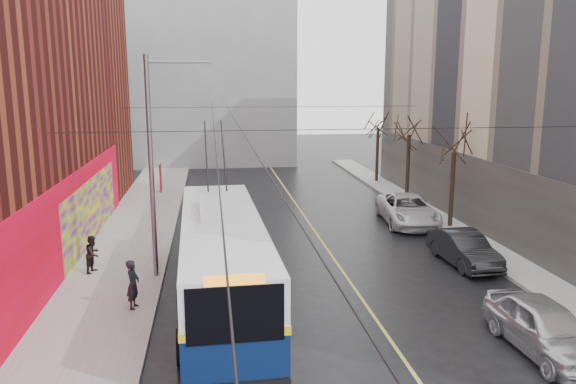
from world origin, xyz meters
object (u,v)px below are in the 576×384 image
streetlight_pole (155,162)px  parked_car_a (545,327)px  trolleybus (222,258)px  parked_car_c (408,210)px  tree_near (455,138)px  parked_car_b (464,248)px  following_car (228,211)px  pedestrian_b (93,254)px  pedestrian_a (133,284)px  tree_far (378,118)px  tree_mid (410,123)px

streetlight_pole → parked_car_a: (11.94, -8.03, -4.05)m
trolleybus → parked_car_c: bearing=42.3°
tree_near → parked_car_c: 4.79m
parked_car_c → parked_car_b: bearing=-84.9°
following_car → tree_near: bearing=-17.7°
trolleybus → pedestrian_b: (-5.28, 3.79, -0.80)m
trolleybus → parked_car_b: size_ratio=2.96×
parked_car_a → pedestrian_a: size_ratio=2.67×
tree_far → pedestrian_b: 26.61m
tree_far → trolleybus: tree_far is taller
tree_near → pedestrian_a: 18.73m
tree_near → pedestrian_a: (-15.76, -9.32, -3.95)m
tree_mid → parked_car_b: size_ratio=1.50×
following_car → pedestrian_b: pedestrian_b is taller
tree_near → parked_car_b: (-2.00, -5.98, -4.24)m
tree_mid → trolleybus: bearing=-128.3°
parked_car_a → tree_far: bearing=82.0°
streetlight_pole → pedestrian_b: size_ratio=5.74×
parked_car_a → following_car: 18.62m
parked_car_b → parked_car_a: bearing=-101.5°
tree_far → trolleybus: 26.47m
tree_near → tree_far: bearing=90.0°
parked_car_a → parked_car_c: size_ratio=0.80×
parked_car_a → parked_car_c: 15.34m
tree_far → parked_car_a: bearing=-96.5°
tree_near → tree_far: 14.00m
trolleybus → parked_car_c: (10.63, 10.27, -0.91)m
tree_mid → tree_far: (0.00, 7.00, -0.11)m
parked_car_b → pedestrian_a: bearing=-169.4°
pedestrian_b → parked_car_c: bearing=-48.7°
tree_far → following_car: size_ratio=1.38×
tree_near → tree_far: tree_far is taller
tree_far → following_car: bearing=-136.0°
tree_near → parked_car_c: size_ratio=1.09×
tree_far → pedestrian_a: 28.45m
parked_car_b → parked_car_c: 7.24m
parked_car_c → pedestrian_b: size_ratio=3.74×
tree_near → following_car: 13.01m
pedestrian_a → pedestrian_b: size_ratio=1.12×
streetlight_pole → following_car: size_ratio=1.89×
trolleybus → parked_car_a: size_ratio=2.82×
parked_car_b → streetlight_pole: bearing=177.1°
streetlight_pole → following_car: streetlight_pole is taller
trolleybus → following_car: 11.38m
streetlight_pole → parked_car_b: bearing=0.1°
pedestrian_b → tree_far: bearing=-23.8°
tree_mid → pedestrian_b: tree_mid is taller
parked_car_a → pedestrian_b: pedestrian_b is taller
streetlight_pole → parked_car_b: 13.77m
pedestrian_a → trolleybus: bearing=-73.2°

